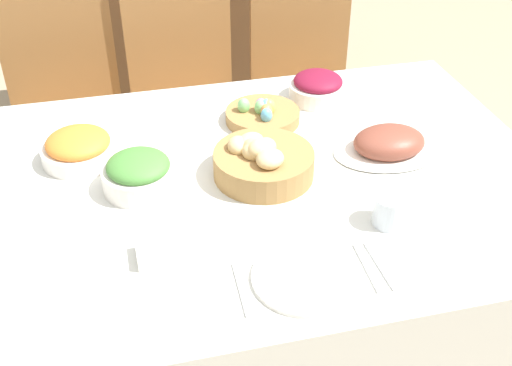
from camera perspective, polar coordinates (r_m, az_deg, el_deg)
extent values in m
plane|color=tan|center=(2.19, -1.27, -15.30)|extent=(12.00, 12.00, 0.00)
cube|color=silver|center=(1.92, -1.40, -8.47)|extent=(1.68, 1.13, 0.72)
cylinder|color=olive|center=(2.48, -19.44, -3.35)|extent=(0.03, 0.03, 0.44)
cylinder|color=olive|center=(2.46, -10.55, -1.94)|extent=(0.03, 0.03, 0.44)
cylinder|color=olive|center=(2.80, -19.43, 1.44)|extent=(0.03, 0.03, 0.44)
cylinder|color=olive|center=(2.79, -11.56, 2.72)|extent=(0.03, 0.03, 0.44)
cube|color=olive|center=(2.50, -16.08, 4.20)|extent=(0.44, 0.44, 0.02)
cube|color=olive|center=(2.56, -17.27, 11.55)|extent=(0.42, 0.04, 0.52)
cylinder|color=olive|center=(2.45, -8.36, -2.01)|extent=(0.03, 0.03, 0.44)
cylinder|color=olive|center=(2.52, 0.25, -0.27)|extent=(0.03, 0.03, 0.44)
cylinder|color=olive|center=(2.76, -10.08, 2.61)|extent=(0.03, 0.03, 0.44)
cylinder|color=olive|center=(2.83, -2.36, 4.05)|extent=(0.03, 0.03, 0.44)
cube|color=olive|center=(2.51, -5.42, 5.64)|extent=(0.46, 0.46, 0.02)
cube|color=olive|center=(2.57, -6.93, 12.93)|extent=(0.42, 0.06, 0.52)
cylinder|color=olive|center=(2.52, 2.23, -0.35)|extent=(0.03, 0.03, 0.44)
cylinder|color=olive|center=(2.64, 10.29, 0.96)|extent=(0.03, 0.03, 0.44)
cylinder|color=olive|center=(2.83, -0.10, 4.07)|extent=(0.03, 0.03, 0.44)
cylinder|color=olive|center=(2.94, 7.24, 5.07)|extent=(0.03, 0.03, 0.44)
cube|color=olive|center=(2.61, 5.18, 6.88)|extent=(0.43, 0.43, 0.02)
cube|color=olive|center=(2.67, 4.00, 13.95)|extent=(0.42, 0.03, 0.52)
cube|color=brown|center=(3.38, -3.92, 13.81)|extent=(1.31, 0.44, 0.91)
cylinder|color=#9E7542|center=(1.68, 0.72, 1.61)|extent=(0.27, 0.27, 0.07)
ellipsoid|color=#E0C184|center=(1.61, 1.25, 2.16)|extent=(0.10, 0.10, 0.05)
ellipsoid|color=#E0C184|center=(1.68, -1.55, 3.33)|extent=(0.06, 0.07, 0.05)
ellipsoid|color=#E0C184|center=(1.65, -0.08, 2.84)|extent=(0.08, 0.07, 0.05)
ellipsoid|color=#E0C184|center=(1.64, 0.34, 3.05)|extent=(0.09, 0.09, 0.05)
ellipsoid|color=#E0C184|center=(1.69, -0.46, 3.62)|extent=(0.10, 0.11, 0.05)
ellipsoid|color=#E0C184|center=(1.65, 0.19, 3.08)|extent=(0.10, 0.10, 0.06)
ellipsoid|color=#E0C184|center=(1.66, 0.79, 3.22)|extent=(0.08, 0.07, 0.05)
cylinder|color=#9E7542|center=(1.94, 0.60, 5.97)|extent=(0.22, 0.22, 0.03)
ellipsoid|color=#60B2E0|center=(1.88, 0.94, 6.04)|extent=(0.03, 0.03, 0.04)
ellipsoid|color=#F4D151|center=(1.92, 1.13, 6.80)|extent=(0.04, 0.04, 0.05)
ellipsoid|color=#60B2E0|center=(1.92, 0.97, 6.81)|extent=(0.04, 0.04, 0.05)
ellipsoid|color=#F29E4C|center=(1.90, 0.96, 6.40)|extent=(0.04, 0.04, 0.05)
ellipsoid|color=#B27AD1|center=(1.93, 0.45, 6.88)|extent=(0.04, 0.04, 0.05)
ellipsoid|color=#7FCC7A|center=(1.93, -1.10, 6.89)|extent=(0.04, 0.04, 0.05)
ellipsoid|color=#7FCC7A|center=(1.92, 0.40, 6.73)|extent=(0.04, 0.04, 0.05)
ellipsoid|color=silver|center=(1.84, 11.64, 2.84)|extent=(0.31, 0.22, 0.01)
ellipsoid|color=brown|center=(1.82, 11.75, 3.58)|extent=(0.20, 0.15, 0.08)
cylinder|color=silver|center=(1.82, -15.40, 2.61)|extent=(0.21, 0.21, 0.05)
ellipsoid|color=orange|center=(1.81, -15.56, 3.50)|extent=(0.17, 0.17, 0.06)
cylinder|color=silver|center=(1.67, -10.31, 0.41)|extent=(0.19, 0.19, 0.06)
ellipsoid|color=#478438|center=(1.65, -10.45, 1.54)|extent=(0.16, 0.16, 0.06)
cylinder|color=silver|center=(2.08, 5.48, 8.11)|extent=(0.18, 0.18, 0.05)
ellipsoid|color=maroon|center=(2.06, 5.54, 9.00)|extent=(0.16, 0.16, 0.05)
cylinder|color=silver|center=(1.40, 4.39, -8.37)|extent=(0.23, 0.23, 0.01)
cube|color=silver|center=(1.37, -1.35, -9.42)|extent=(0.01, 0.16, 0.00)
cube|color=silver|center=(1.44, 9.82, -7.43)|extent=(0.01, 0.16, 0.00)
cube|color=silver|center=(1.45, 10.92, -7.21)|extent=(0.01, 0.16, 0.00)
cylinder|color=silver|center=(1.55, 11.82, -2.37)|extent=(0.08, 0.08, 0.08)
cube|color=silver|center=(1.46, -8.09, -6.02)|extent=(0.13, 0.08, 0.03)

